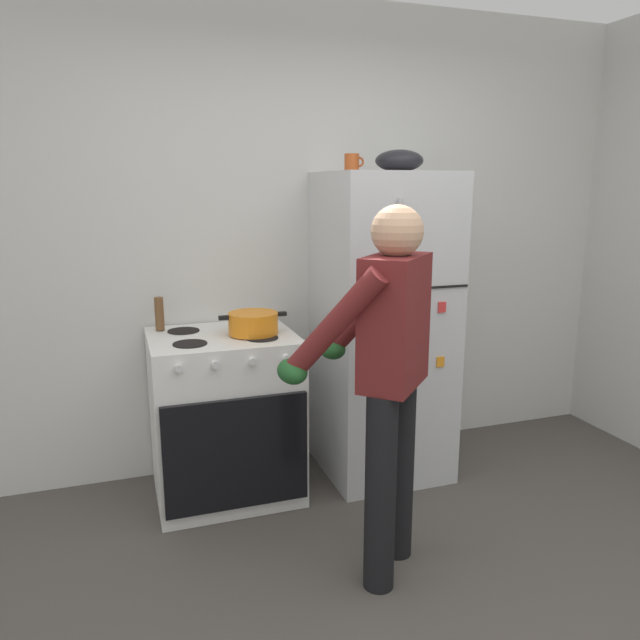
{
  "coord_description": "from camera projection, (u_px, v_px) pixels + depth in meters",
  "views": [
    {
      "loc": [
        -0.99,
        -1.52,
        1.67
      ],
      "look_at": [
        -0.03,
        1.32,
        1.0
      ],
      "focal_mm": 33.86,
      "sensor_mm": 36.0,
      "label": 1
    }
  ],
  "objects": [
    {
      "name": "person_cook",
      "position": [
        386.0,
        362.0,
        2.5
      ],
      "size": [
        0.66,
        0.69,
        1.6
      ],
      "color": "black",
      "rests_on": "ground"
    },
    {
      "name": "refrigerator",
      "position": [
        382.0,
        327.0,
        3.48
      ],
      "size": [
        0.68,
        0.72,
        1.74
      ],
      "color": "silver",
      "rests_on": "ground"
    },
    {
      "name": "pepper_mill",
      "position": [
        159.0,
        314.0,
        3.25
      ],
      "size": [
        0.05,
        0.05,
        0.18
      ],
      "primitive_type": "cylinder",
      "color": "brown",
      "rests_on": "stove_range"
    },
    {
      "name": "kitchen_wall_back",
      "position": [
        290.0,
        241.0,
        3.59
      ],
      "size": [
        6.0,
        0.1,
        2.7
      ],
      "primitive_type": "cube",
      "color": "silver",
      "rests_on": "ground"
    },
    {
      "name": "coffee_mug",
      "position": [
        352.0,
        163.0,
        3.27
      ],
      "size": [
        0.11,
        0.08,
        0.1
      ],
      "color": "#B24C1E",
      "rests_on": "refrigerator"
    },
    {
      "name": "stove_range",
      "position": [
        225.0,
        416.0,
        3.27
      ],
      "size": [
        0.76,
        0.67,
        0.91
      ],
      "color": "white",
      "rests_on": "ground"
    },
    {
      "name": "mixing_bowl",
      "position": [
        399.0,
        161.0,
        3.3
      ],
      "size": [
        0.26,
        0.26,
        0.12
      ],
      "primitive_type": "ellipsoid",
      "color": "black",
      "rests_on": "refrigerator"
    },
    {
      "name": "red_pot",
      "position": [
        253.0,
        323.0,
        3.17
      ],
      "size": [
        0.36,
        0.26,
        0.11
      ],
      "color": "orange",
      "rests_on": "stove_range"
    }
  ]
}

